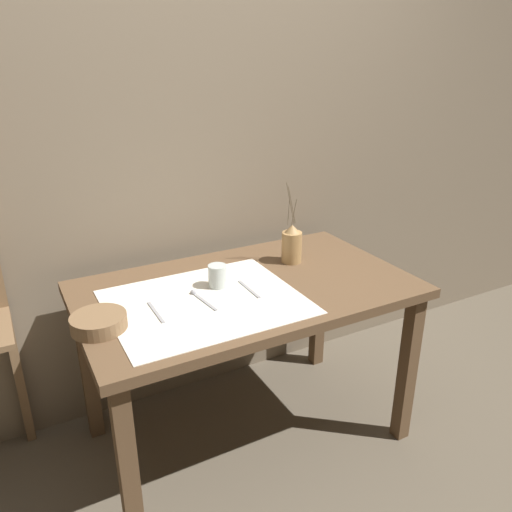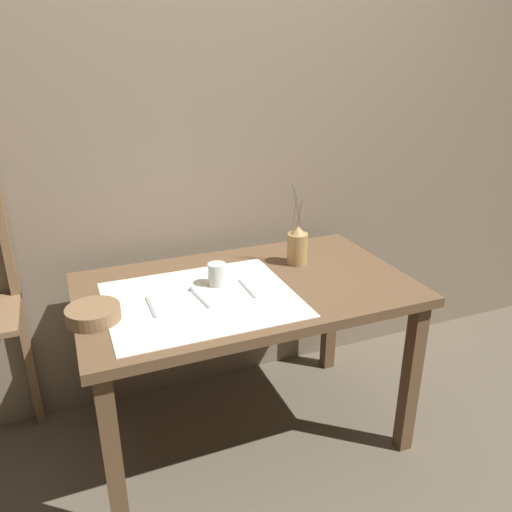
% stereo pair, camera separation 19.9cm
% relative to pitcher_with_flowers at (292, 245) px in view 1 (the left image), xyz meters
% --- Properties ---
extents(ground_plane, '(12.00, 12.00, 0.00)m').
position_rel_pitcher_with_flowers_xyz_m(ground_plane, '(-0.29, -0.13, -0.84)').
color(ground_plane, brown).
extents(stone_wall_back, '(7.00, 0.06, 2.40)m').
position_rel_pitcher_with_flowers_xyz_m(stone_wall_back, '(-0.29, 0.38, 0.36)').
color(stone_wall_back, '#7A6B56').
rests_on(stone_wall_back, ground_plane).
extents(wooden_table, '(1.34, 0.79, 0.76)m').
position_rel_pitcher_with_flowers_xyz_m(wooden_table, '(-0.29, -0.13, -0.18)').
color(wooden_table, brown).
rests_on(wooden_table, ground_plane).
extents(linen_cloth, '(0.71, 0.58, 0.00)m').
position_rel_pitcher_with_flowers_xyz_m(linen_cloth, '(-0.50, -0.18, -0.08)').
color(linen_cloth, silver).
rests_on(linen_cloth, wooden_table).
extents(pitcher_with_flowers, '(0.09, 0.09, 0.37)m').
position_rel_pitcher_with_flowers_xyz_m(pitcher_with_flowers, '(0.00, 0.00, 0.00)').
color(pitcher_with_flowers, '#A87F4C').
rests_on(pitcher_with_flowers, wooden_table).
extents(wooden_bowl, '(0.19, 0.19, 0.05)m').
position_rel_pitcher_with_flowers_xyz_m(wooden_bowl, '(-0.89, -0.20, -0.06)').
color(wooden_bowl, brown).
rests_on(wooden_bowl, wooden_table).
extents(glass_tumbler_near, '(0.07, 0.07, 0.09)m').
position_rel_pitcher_with_flowers_xyz_m(glass_tumbler_near, '(-0.40, -0.09, -0.03)').
color(glass_tumbler_near, '#B7C1BC').
rests_on(glass_tumbler_near, wooden_table).
extents(fork_outer, '(0.01, 0.17, 0.00)m').
position_rel_pitcher_with_flowers_xyz_m(fork_outer, '(-0.69, -0.18, -0.08)').
color(fork_outer, '#939399').
rests_on(fork_outer, wooden_table).
extents(spoon_outer, '(0.04, 0.18, 0.02)m').
position_rel_pitcher_with_flowers_xyz_m(spoon_outer, '(-0.51, -0.13, -0.08)').
color(spoon_outer, '#939399').
rests_on(spoon_outer, wooden_table).
extents(knife_center, '(0.01, 0.17, 0.00)m').
position_rel_pitcher_with_flowers_xyz_m(knife_center, '(-0.30, -0.17, -0.08)').
color(knife_center, '#939399').
rests_on(knife_center, wooden_table).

